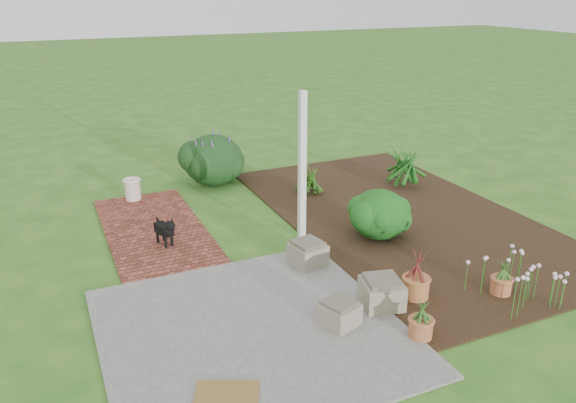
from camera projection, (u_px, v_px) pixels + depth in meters
name	position (u px, v px, depth m)	size (l,w,h in m)	color
ground	(287.00, 254.00, 8.75)	(80.00, 80.00, 0.00)	#255B1D
concrete_patio	(252.00, 330.00, 6.77)	(3.50, 3.50, 0.04)	#5E5E5B
brick_path	(154.00, 229.00, 9.58)	(1.60, 3.50, 0.04)	#59271C
garden_bed	(402.00, 216.00, 10.12)	(4.00, 7.00, 0.03)	black
veranda_post	(302.00, 173.00, 8.49)	(0.10, 0.10, 2.50)	white
stone_trough_near	(339.00, 314.00, 6.82)	(0.41, 0.41, 0.27)	#716554
stone_trough_mid	(382.00, 293.00, 7.22)	(0.50, 0.50, 0.33)	gray
stone_trough_far	(308.00, 254.00, 8.30)	(0.46, 0.46, 0.31)	#79725B
coir_doormat	(227.00, 394.00, 5.68)	(0.65, 0.42, 0.02)	brown
black_dog	(165.00, 229.00, 8.84)	(0.27, 0.53, 0.46)	black
cream_ceramic_urn	(133.00, 190.00, 10.78)	(0.30, 0.30, 0.40)	beige
evergreen_shrub	(379.00, 213.00, 9.14)	(0.96, 0.96, 0.82)	#0F3C0C
agapanthus_clump_back	(405.00, 162.00, 11.44)	(1.14, 1.14, 1.02)	#0F370D
agapanthus_clump_front	(309.00, 177.00, 11.09)	(0.77, 0.77, 0.68)	#0F3809
pink_flower_patch	(516.00, 277.00, 7.32)	(1.00, 1.00, 0.64)	#113D0F
terracotta_pot_bronze	(416.00, 287.00, 7.44)	(0.35, 0.35, 0.29)	#AD683A
terracotta_pot_small_left	(501.00, 285.00, 7.54)	(0.27, 0.27, 0.23)	#B0653B
terracotta_pot_small_right	(421.00, 328.00, 6.60)	(0.28, 0.28, 0.24)	#A46137
purple_flowering_bush	(213.00, 159.00, 11.69)	(1.25, 1.25, 1.06)	black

